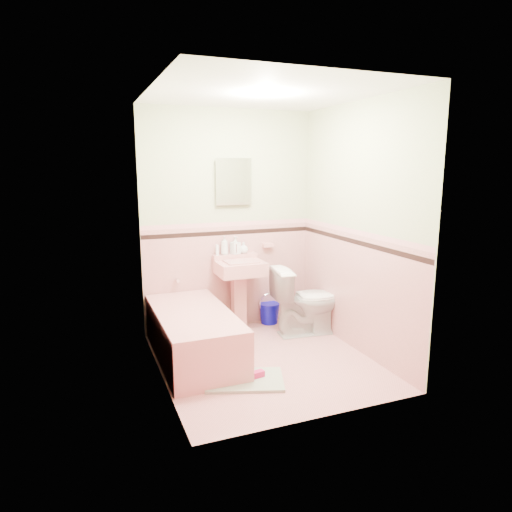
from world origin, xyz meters
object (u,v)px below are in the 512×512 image
object	(u,v)px
bathtub	(194,336)
sink	(240,297)
medicine_cabinet	(233,182)
soap_bottle_mid	(235,245)
soap_bottle_right	(244,248)
bucket	(269,313)
toilet	(306,300)
shoe	(257,374)
soap_bottle_left	(224,245)

from	to	relation	value
bathtub	sink	size ratio (longest dim) A/B	1.83
medicine_cabinet	soap_bottle_mid	bearing A→B (deg)	-79.81
bathtub	soap_bottle_right	size ratio (longest dim) A/B	11.34
medicine_cabinet	soap_bottle_right	size ratio (longest dim) A/B	3.59
sink	bucket	world-z (taller)	sink
soap_bottle_mid	medicine_cabinet	bearing A→B (deg)	100.19
sink	bathtub	bearing A→B (deg)	-142.07
soap_bottle_mid	toilet	size ratio (longest dim) A/B	0.26
bathtub	sink	world-z (taller)	sink
bucket	toilet	bearing A→B (deg)	-61.90
bathtub	soap_bottle_right	bearing A→B (deg)	42.06
bathtub	shoe	xyz separation A→B (m)	(0.40, -0.68, -0.17)
soap_bottle_left	bucket	xyz separation A→B (m)	(0.55, -0.04, -0.86)
sink	soap_bottle_right	xyz separation A→B (m)	(0.11, 0.18, 0.53)
soap_bottle_mid	bathtub	bearing A→B (deg)	-133.99
soap_bottle_right	shoe	bearing A→B (deg)	-105.52
toilet	bucket	bearing A→B (deg)	33.61
medicine_cabinet	shoe	xyz separation A→B (m)	(-0.28, -1.42, -1.65)
medicine_cabinet	soap_bottle_left	distance (m)	0.73
medicine_cabinet	soap_bottle_left	world-z (taller)	medicine_cabinet
soap_bottle_mid	toilet	distance (m)	1.02
soap_bottle_right	shoe	xyz separation A→B (m)	(-0.39, -1.39, -0.89)
sink	medicine_cabinet	bearing A→B (deg)	90.00
toilet	bucket	distance (m)	0.59
soap_bottle_right	bucket	xyz separation A→B (m)	(0.31, -0.04, -0.82)
toilet	medicine_cabinet	bearing A→B (deg)	56.71
soap_bottle_right	toilet	bearing A→B (deg)	-42.09
soap_bottle_left	soap_bottle_mid	bearing A→B (deg)	0.00
bathtub	bucket	xyz separation A→B (m)	(1.10, 0.67, -0.10)
soap_bottle_mid	toilet	bearing A→B (deg)	-37.43
medicine_cabinet	toilet	world-z (taller)	medicine_cabinet
soap_bottle_mid	shoe	world-z (taller)	soap_bottle_mid
soap_bottle_mid	sink	bearing A→B (deg)	-91.72
soap_bottle_mid	soap_bottle_right	distance (m)	0.11
sink	soap_bottle_left	distance (m)	0.61
medicine_cabinet	bucket	size ratio (longest dim) A/B	1.92
bathtub	shoe	bearing A→B (deg)	-59.31
soap_bottle_left	toilet	size ratio (longest dim) A/B	0.28
toilet	shoe	distance (m)	1.34
sink	toilet	distance (m)	0.75
bathtub	shoe	distance (m)	0.81
toilet	bucket	xyz separation A→B (m)	(-0.25, 0.47, -0.26)
soap_bottle_mid	soap_bottle_left	bearing A→B (deg)	180.00
bathtub	toilet	distance (m)	1.38
sink	medicine_cabinet	distance (m)	1.31
medicine_cabinet	soap_bottle_mid	distance (m)	0.72
soap_bottle_mid	shoe	size ratio (longest dim) A/B	1.51
toilet	shoe	world-z (taller)	toilet
bathtub	sink	xyz separation A→B (m)	(0.68, 0.53, 0.19)
medicine_cabinet	bucket	bearing A→B (deg)	-9.50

